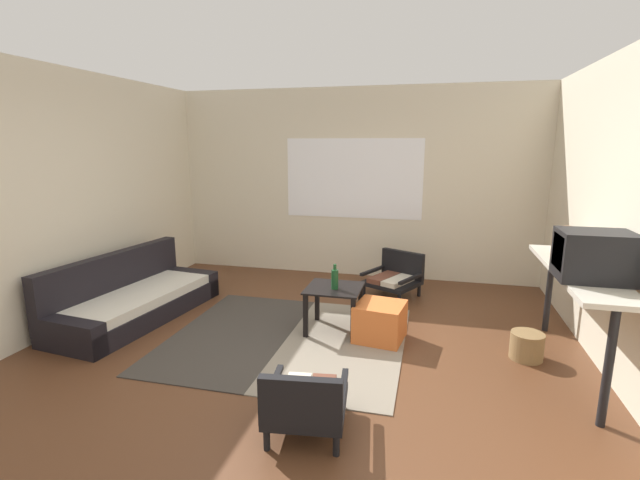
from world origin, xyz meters
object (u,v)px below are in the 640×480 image
Objects in this scene: couch at (133,299)px; glass_bottle at (335,279)px; coffee_table at (334,297)px; crt_television at (594,256)px; wicker_basket at (527,346)px; ottoman_orange at (380,322)px; armchair_striped_foreground at (305,402)px; clay_vase at (567,246)px; armchair_by_window at (395,276)px; console_shelf at (578,280)px.

couch is 2.32m from glass_bottle.
coffee_table is 2.34m from crt_television.
crt_television is at bearing -54.03° from wicker_basket.
glass_bottle is (0.02, -0.04, 0.21)m from coffee_table.
coffee_table is at bearing 168.43° from ottoman_orange.
glass_bottle reaches higher than ottoman_orange.
clay_vase is at bearing 43.35° from armchair_striped_foreground.
glass_bottle is (-2.13, -0.17, -0.42)m from clay_vase.
armchair_by_window is 1.74× the size of ottoman_orange.
couch reaches higher than armchair_by_window.
armchair_striped_foreground is 2.57× the size of glass_bottle.
armchair_striped_foreground reaches higher than ottoman_orange.
couch reaches higher than armchair_striped_foreground.
wicker_basket is at bearing -3.61° from ottoman_orange.
ottoman_orange is 0.62m from glass_bottle.
glass_bottle is (-2.13, 0.25, -0.22)m from console_shelf.
wicker_basket is (1.65, 1.55, -0.12)m from armchair_striped_foreground.
armchair_striped_foreground is at bearing -150.28° from crt_television.
clay_vase is at bearing 3.20° from coffee_table.
ottoman_orange is at bearing -6.67° from glass_bottle.
armchair_by_window is at bearing 130.19° from crt_television.
clay_vase reaches higher than wicker_basket.
coffee_table reaches higher than wicker_basket.
armchair_striped_foreground is 2.50m from console_shelf.
armchair_striped_foreground is 2.41m from crt_television.
crt_television is at bearing -5.76° from couch.
couch is at bearing 179.78° from wicker_basket.
crt_television is 1.77× the size of wicker_basket.
console_shelf is at bearing 36.17° from armchair_striped_foreground.
couch is at bearing 174.24° from crt_television.
glass_bottle reaches higher than coffee_table.
couch is 4.10m from wicker_basket.
couch is 7.34× the size of clay_vase.
clay_vase reaches higher than couch.
clay_vase is 2.18m from glass_bottle.
glass_bottle reaches higher than armchair_by_window.
crt_television is 0.74m from clay_vase.
wicker_basket is (1.83, -0.18, -0.25)m from coffee_table.
wicker_basket is (4.10, -0.02, -0.09)m from couch.
crt_television is (1.96, 1.12, 0.85)m from armchair_striped_foreground.
wicker_basket is at bearing -0.22° from couch.
couch is 2.28m from coffee_table.
console_shelf is at bearing -44.64° from armchair_by_window.
couch is 1.15× the size of console_shelf.
console_shelf is 2.16m from glass_bottle.
couch is 3.15× the size of armchair_striped_foreground.
console_shelf is at bearing -1.67° from couch.
console_shelf reaches higher than ottoman_orange.
console_shelf reaches higher than couch.
ottoman_orange is at bearing 173.20° from console_shelf.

